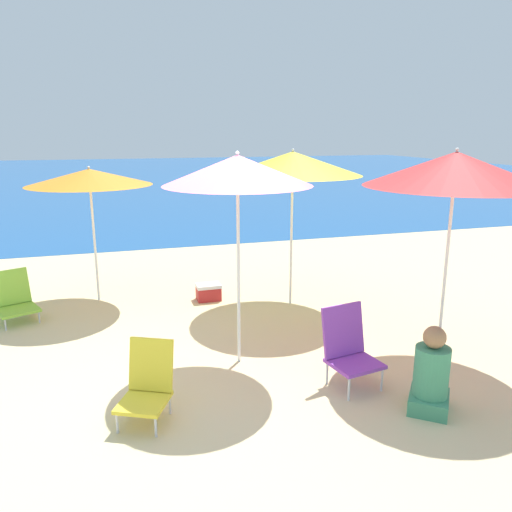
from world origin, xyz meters
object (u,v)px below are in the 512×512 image
Objects in this scene: person_seated_near at (431,376)px; cooler_box at (208,292)px; beach_chair_yellow at (148,383)px; beach_chair_lime at (14,299)px; beach_umbrella_red at (455,169)px; beach_chair_purple at (348,346)px; beach_umbrella_orange at (89,177)px; beach_umbrella_pink at (238,171)px; beach_umbrella_yellow at (293,163)px.

person_seated_near is 4.05m from cooler_box.
person_seated_near is (2.59, -0.66, 0.00)m from beach_chair_yellow.
person_seated_near is at bearing -65.03° from beach_chair_lime.
beach_umbrella_red is at bearing 31.26° from beach_chair_yellow.
beach_chair_purple is 4.78m from beach_chair_lime.
beach_chair_lime is at bearing -154.40° from beach_umbrella_orange.
beach_chair_yellow reaches higher than beach_chair_lime.
beach_umbrella_pink is at bearing -62.38° from beach_chair_lime.
beach_chair_yellow is (-1.11, -0.88, -1.86)m from beach_umbrella_pink.
beach_umbrella_red is at bearing -40.66° from beach_umbrella_orange.
beach_umbrella_yellow is 2.41m from cooler_box.
beach_umbrella_yellow is 4.43m from beach_chair_lime.
beach_umbrella_red is 6.04m from beach_chair_lime.
beach_umbrella_orange is 3.99m from beach_chair_yellow.
beach_umbrella_yellow is at bearing -24.07° from cooler_box.
beach_umbrella_red is 2.25m from person_seated_near.
cooler_box is (1.21, 3.14, -0.21)m from beach_chair_yellow.
beach_umbrella_pink is 3.24× the size of beach_chair_lime.
beach_umbrella_yellow reaches higher than person_seated_near.
beach_umbrella_yellow is 0.97× the size of beach_umbrella_red.
cooler_box is at bearing 155.93° from beach_umbrella_yellow.
person_seated_near reaches higher than beach_chair_purple.
beach_umbrella_orange is 0.87× the size of beach_umbrella_pink.
beach_umbrella_orange is 0.86× the size of beach_umbrella_red.
beach_umbrella_red reaches higher than cooler_box.
beach_umbrella_orange is 3.18m from beach_umbrella_pink.
beach_umbrella_pink is at bearing 129.18° from beach_chair_purple.
beach_umbrella_pink reaches higher than cooler_box.
beach_umbrella_yellow is at bearing 132.31° from person_seated_near.
beach_chair_yellow is at bearing -82.62° from beach_umbrella_orange.
beach_chair_yellow is (-2.08, -0.05, -0.08)m from beach_chair_purple.
beach_umbrella_red is (2.29, -0.58, 0.01)m from beach_umbrella_pink.
beach_umbrella_yellow is 2.83× the size of beach_chair_purple.
beach_umbrella_orange is 2.52× the size of beach_chair_purple.
beach_chair_purple is 3.22m from cooler_box.
person_seated_near is at bearing -69.91° from cooler_box.
beach_umbrella_orange is at bearing 164.41° from person_seated_near.
beach_chair_purple is at bearing 164.75° from person_seated_near.
beach_chair_purple is 1.13× the size of beach_chair_lime.
beach_chair_yellow is at bearing -111.01° from cooler_box.
beach_umbrella_yellow is 3.98m from beach_chair_yellow.
beach_umbrella_yellow is at bearing 72.75° from beach_chair_purple.
beach_umbrella_yellow reaches higher than beach_umbrella_orange.
beach_chair_yellow is (-2.40, -2.61, -1.81)m from beach_umbrella_yellow.
cooler_box is at bearing -16.32° from beach_umbrella_orange.
beach_umbrella_yellow is 2.51m from beach_umbrella_red.
person_seated_near is (3.06, -4.29, -1.60)m from beach_umbrella_orange.
person_seated_near is at bearing 11.97° from beach_chair_yellow.
beach_chair_lime is (-2.72, 2.20, -1.90)m from beach_umbrella_pink.
beach_umbrella_pink is 2.15m from beach_umbrella_yellow.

